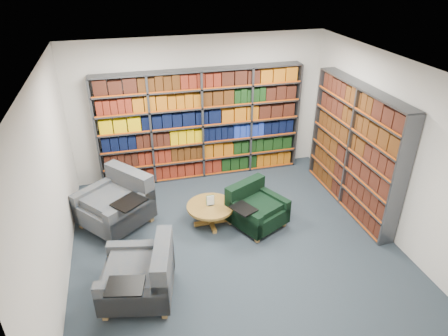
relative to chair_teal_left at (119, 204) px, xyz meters
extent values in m
cube|color=#1C2330|center=(1.72, -1.05, -0.37)|extent=(5.00, 5.00, 0.01)
cube|color=white|center=(1.72, -1.05, 2.44)|extent=(5.00, 5.00, 0.01)
cube|color=silver|center=(1.72, 1.46, 1.04)|extent=(5.00, 0.01, 2.80)
cube|color=silver|center=(1.72, -3.55, 1.04)|extent=(5.00, 0.01, 2.80)
cube|color=silver|center=(-0.78, -1.05, 1.04)|extent=(0.01, 5.00, 2.80)
cube|color=silver|center=(4.23, -1.05, 1.04)|extent=(0.01, 5.00, 2.80)
cube|color=#47494F|center=(1.72, 1.29, 0.74)|extent=(4.00, 0.28, 2.20)
cube|color=silver|center=(1.72, 1.42, 0.74)|extent=(4.00, 0.02, 2.20)
cube|color=#D84C0A|center=(1.72, 1.16, 0.74)|extent=(4.00, 0.01, 2.20)
cube|color=#34150D|center=(1.72, 1.29, -0.19)|extent=(3.88, 0.21, 0.29)
cube|color=#34150D|center=(1.72, 1.29, 0.18)|extent=(3.88, 0.21, 0.29)
cube|color=black|center=(1.72, 1.29, 0.55)|extent=(3.88, 0.21, 0.29)
cube|color=#E7A005|center=(1.72, 1.29, 0.91)|extent=(3.88, 0.21, 0.29)
cube|color=maroon|center=(1.72, 1.29, 1.28)|extent=(3.88, 0.21, 0.29)
cube|color=#34150D|center=(1.72, 1.29, 1.65)|extent=(3.88, 0.21, 0.29)
cube|color=#47494F|center=(4.06, -0.45, 0.74)|extent=(0.28, 2.50, 2.20)
cube|color=silver|center=(4.19, -0.45, 0.74)|extent=(0.02, 2.50, 2.20)
cube|color=#D84C0A|center=(3.93, -0.45, 0.74)|extent=(0.02, 2.50, 2.20)
cube|color=#40200A|center=(4.06, -0.45, -0.19)|extent=(0.21, 2.38, 0.29)
cube|color=#40200A|center=(4.06, -0.45, 0.18)|extent=(0.21, 2.38, 0.29)
cube|color=#40200A|center=(4.06, -0.45, 0.55)|extent=(0.21, 2.38, 0.29)
cube|color=#40200A|center=(4.06, -0.45, 0.91)|extent=(0.21, 2.38, 0.29)
cube|color=#34150D|center=(4.06, -0.45, 1.28)|extent=(0.21, 2.38, 0.29)
cube|color=#34150D|center=(4.06, -0.45, 1.65)|extent=(0.21, 2.38, 0.29)
cube|color=#01183C|center=(-0.08, -0.06, -0.08)|extent=(1.39, 1.39, 0.35)
cube|color=#01183C|center=(0.22, 0.18, 0.14)|extent=(0.79, 0.91, 0.79)
cube|color=#01183C|center=(-0.34, 0.27, 0.01)|extent=(0.86, 0.74, 0.53)
cube|color=#01183C|center=(0.19, -0.38, 0.01)|extent=(0.86, 0.74, 0.53)
cube|color=black|center=(0.18, -0.46, 0.30)|extent=(0.61, 0.59, 0.03)
cube|color=olive|center=(-0.65, 0.00, -0.31)|extent=(0.11, 0.11, 0.11)
cube|color=olive|center=(-0.14, -0.63, -0.31)|extent=(0.11, 0.11, 0.11)
cube|color=olive|center=(-0.02, 0.51, -0.31)|extent=(0.11, 0.11, 0.11)
cube|color=olive|center=(0.49, -0.12, -0.31)|extent=(0.11, 0.11, 0.11)
cube|color=black|center=(2.24, -0.69, -0.14)|extent=(1.06, 1.06, 0.28)
cube|color=black|center=(2.10, -0.42, 0.04)|extent=(0.78, 0.51, 0.63)
cube|color=black|center=(1.94, -0.84, -0.07)|extent=(0.46, 0.76, 0.42)
cube|color=black|center=(2.54, -0.54, -0.07)|extent=(0.46, 0.76, 0.42)
cube|color=black|center=(1.92, -0.90, 0.16)|extent=(0.44, 0.48, 0.02)
cube|color=olive|center=(2.10, -1.13, -0.32)|extent=(0.08, 0.08, 0.09)
cube|color=olive|center=(2.67, -0.84, -0.32)|extent=(0.08, 0.08, 0.09)
cube|color=olive|center=(1.81, -0.55, -0.32)|extent=(0.08, 0.08, 0.09)
cube|color=olive|center=(2.38, -0.26, -0.32)|extent=(0.08, 0.08, 0.09)
cube|color=#01183C|center=(0.18, -1.80, -0.10)|extent=(1.09, 1.09, 0.32)
cube|color=#01183C|center=(0.53, -1.88, 0.10)|extent=(0.40, 0.94, 0.73)
cube|color=#01183C|center=(0.26, -1.43, -0.02)|extent=(0.92, 0.34, 0.49)
cube|color=#01183C|center=(0.10, -2.18, -0.02)|extent=(0.92, 0.34, 0.49)
cube|color=black|center=(0.03, -2.22, 0.25)|extent=(0.51, 0.43, 0.03)
cube|color=olive|center=(-0.11, -1.36, -0.31)|extent=(0.08, 0.08, 0.10)
cube|color=olive|center=(-0.27, -2.09, -0.31)|extent=(0.08, 0.08, 0.10)
cube|color=olive|center=(0.63, -1.52, -0.31)|extent=(0.08, 0.08, 0.10)
cube|color=olive|center=(0.46, -2.25, -0.31)|extent=(0.08, 0.08, 0.10)
cylinder|color=olive|center=(1.49, -0.46, -0.01)|extent=(0.80, 0.80, 0.04)
cylinder|color=olive|center=(1.49, -0.46, -0.18)|extent=(0.11, 0.11, 0.32)
cube|color=olive|center=(1.49, -0.46, -0.33)|extent=(0.58, 0.07, 0.05)
cube|color=olive|center=(1.49, -0.46, -0.33)|extent=(0.07, 0.58, 0.05)
cube|color=black|center=(1.49, -0.46, 0.02)|extent=(0.09, 0.04, 0.01)
cube|color=white|center=(1.49, -0.46, 0.11)|extent=(0.12, 0.01, 0.18)
cube|color=#145926|center=(1.49, -0.46, 0.11)|extent=(0.14, 0.00, 0.19)
camera|label=1|loc=(0.28, -5.91, 3.75)|focal=32.00mm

